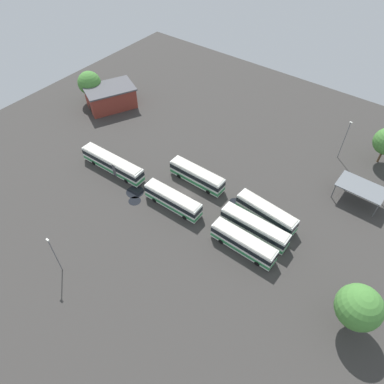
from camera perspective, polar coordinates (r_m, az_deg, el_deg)
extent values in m
plane|color=#383533|center=(70.79, -1.14, -0.33)|extent=(112.89, 112.89, 0.00)
cube|color=silver|center=(66.48, 11.84, -3.32)|extent=(12.04, 3.59, 3.07)
cube|color=beige|center=(65.29, 12.05, -2.41)|extent=(11.55, 3.34, 0.14)
cube|color=black|center=(66.11, 11.90, -3.05)|extent=(12.10, 3.63, 0.98)
cube|color=#2D8C4C|center=(67.12, 11.73, -3.80)|extent=(12.10, 3.63, 0.61)
cube|color=black|center=(67.91, 7.79, -0.47)|extent=(0.24, 2.10, 1.13)
cylinder|color=black|center=(67.87, 8.56, -3.06)|extent=(1.02, 0.39, 1.00)
cylinder|color=black|center=(69.26, 9.71, -1.95)|extent=(1.02, 0.39, 1.00)
cylinder|color=black|center=(65.88, 13.73, -6.27)|extent=(1.02, 0.39, 1.00)
cylinder|color=black|center=(67.31, 14.80, -5.05)|extent=(1.02, 0.39, 1.00)
cube|color=silver|center=(63.94, 10.00, -5.61)|extent=(12.69, 2.65, 3.07)
cube|color=beige|center=(62.70, 10.18, -4.71)|extent=(12.18, 2.44, 0.14)
cube|color=black|center=(63.56, 10.05, -5.34)|extent=(12.75, 2.68, 0.98)
cube|color=#2D8C4C|center=(64.61, 9.90, -6.08)|extent=(12.75, 2.68, 0.61)
cube|color=black|center=(65.25, 5.29, -2.68)|extent=(0.07, 2.11, 1.13)
cylinder|color=black|center=(65.33, 6.37, -5.38)|extent=(1.00, 0.31, 1.00)
cylinder|color=black|center=(66.67, 7.47, -4.10)|extent=(1.00, 0.31, 1.00)
cylinder|color=black|center=(63.52, 12.36, -8.68)|extent=(1.00, 0.31, 1.00)
cylinder|color=black|center=(64.90, 13.37, -7.28)|extent=(1.00, 0.31, 1.00)
cube|color=silver|center=(61.58, 8.25, -8.12)|extent=(11.82, 2.74, 3.07)
cube|color=beige|center=(60.30, 8.41, -7.23)|extent=(11.35, 2.53, 0.14)
cube|color=black|center=(61.19, 8.30, -7.85)|extent=(11.88, 2.78, 0.98)
cube|color=#2D8C4C|center=(62.28, 8.17, -8.58)|extent=(11.88, 2.78, 0.61)
cube|color=black|center=(62.80, 3.75, -5.17)|extent=(0.09, 2.11, 1.13)
cylinder|color=black|center=(63.02, 4.72, -7.90)|extent=(1.00, 0.31, 1.00)
cylinder|color=black|center=(64.26, 5.93, -6.54)|extent=(1.00, 0.31, 1.00)
cylinder|color=black|center=(61.28, 10.45, -11.22)|extent=(1.00, 0.31, 1.00)
cylinder|color=black|center=(62.55, 11.56, -9.73)|extent=(1.00, 0.31, 1.00)
cube|color=silver|center=(71.83, 0.81, 2.61)|extent=(12.04, 2.63, 3.07)
cube|color=beige|center=(70.73, 0.82, 3.55)|extent=(11.56, 2.42, 0.14)
cube|color=black|center=(71.49, 0.81, 2.90)|extent=(12.10, 2.67, 0.98)
cube|color=#2D8C4C|center=(72.43, 0.80, 2.12)|extent=(12.10, 2.67, 0.61)
cube|color=black|center=(74.21, -2.93, 4.89)|extent=(0.07, 2.11, 1.13)
cylinder|color=black|center=(73.75, -2.08, 2.57)|extent=(1.00, 0.31, 1.00)
cylinder|color=black|center=(75.08, -0.94, 3.57)|extent=(1.00, 0.31, 1.00)
cylinder|color=black|center=(70.58, 2.64, 0.03)|extent=(1.00, 0.31, 1.00)
cylinder|color=black|center=(71.96, 3.74, 1.11)|extent=(1.00, 0.31, 1.00)
cube|color=silver|center=(67.27, -3.08, -1.31)|extent=(11.94, 2.76, 3.07)
cube|color=beige|center=(66.10, -3.14, -0.38)|extent=(11.46, 2.55, 0.14)
cube|color=black|center=(66.91, -3.10, -1.03)|extent=(12.00, 2.80, 0.98)
cube|color=#2D8C4C|center=(67.91, -3.06, -1.80)|extent=(12.00, 2.80, 0.61)
cube|color=black|center=(69.68, -6.95, 1.16)|extent=(0.09, 2.11, 1.13)
cylinder|color=black|center=(69.37, -6.04, -1.30)|extent=(1.00, 0.32, 1.00)
cylinder|color=black|center=(70.53, -4.79, -0.16)|extent=(1.00, 0.32, 1.00)
cylinder|color=black|center=(66.15, -1.16, -4.10)|extent=(1.00, 0.32, 1.00)
cylinder|color=black|center=(67.36, 0.05, -2.85)|extent=(1.00, 0.32, 1.00)
cube|color=silver|center=(76.32, -12.63, 4.43)|extent=(15.33, 3.01, 3.07)
cube|color=beige|center=(75.28, -12.82, 5.34)|extent=(14.71, 2.79, 0.14)
cube|color=black|center=(76.00, -12.69, 4.71)|extent=(15.40, 3.05, 0.98)
cube|color=#2D8C4C|center=(76.88, -12.53, 3.96)|extent=(15.40, 3.05, 0.61)
cube|color=black|center=(80.77, -16.56, 6.77)|extent=(0.12, 2.11, 1.13)
cube|color=#47474C|center=(75.32, -11.72, 3.95)|extent=(0.98, 2.65, 2.95)
cylinder|color=black|center=(79.57, -15.48, 4.52)|extent=(1.01, 0.33, 1.00)
cylinder|color=black|center=(80.62, -14.29, 5.45)|extent=(1.01, 0.33, 1.00)
cylinder|color=black|center=(73.93, -10.50, 1.78)|extent=(1.01, 0.33, 1.00)
cylinder|color=black|center=(75.06, -9.29, 2.81)|extent=(1.01, 0.33, 1.00)
cube|color=maroon|center=(96.24, -12.91, 14.59)|extent=(11.88, 13.62, 5.03)
cube|color=#4C4C51|center=(94.90, -13.18, 15.96)|extent=(12.59, 14.43, 0.36)
cube|color=black|center=(96.11, -16.06, 12.86)|extent=(1.64, 0.85, 2.20)
cube|color=slate|center=(74.47, 25.62, 0.69)|extent=(8.85, 5.33, 0.20)
cylinder|color=#59595B|center=(74.28, 21.80, 0.14)|extent=(0.20, 0.20, 3.42)
cylinder|color=#59595B|center=(77.68, 23.06, 2.04)|extent=(0.20, 0.20, 3.42)
cylinder|color=#59595B|center=(73.86, 27.43, -2.70)|extent=(0.20, 0.20, 3.42)
cylinder|color=#59595B|center=(77.28, 28.44, -0.66)|extent=(0.20, 0.20, 3.42)
cylinder|color=slate|center=(82.55, 23.20, 7.55)|extent=(0.16, 0.16, 9.11)
cube|color=silver|center=(79.95, 24.19, 10.17)|extent=(0.56, 0.28, 0.20)
cylinder|color=slate|center=(60.75, -21.10, -9.56)|extent=(0.16, 0.16, 8.18)
cube|color=silver|center=(57.48, -22.21, -7.14)|extent=(0.56, 0.28, 0.20)
cylinder|color=brown|center=(100.17, -15.70, 14.58)|extent=(0.44, 0.44, 2.72)
sphere|color=#478438|center=(98.29, -16.16, 16.49)|extent=(5.92, 5.92, 5.92)
cylinder|color=brown|center=(86.88, 27.99, 5.13)|extent=(0.44, 0.44, 3.13)
cylinder|color=brown|center=(59.03, 23.89, -18.41)|extent=(0.44, 0.44, 3.16)
sphere|color=#478438|center=(55.42, 25.25, -16.42)|extent=(6.45, 6.45, 6.45)
cylinder|color=black|center=(68.76, -0.68, -2.14)|extent=(3.99, 3.99, 0.01)
cylinder|color=black|center=(69.85, 6.85, -1.58)|extent=(2.06, 2.06, 0.01)
cylinder|color=black|center=(72.10, -9.15, 0.02)|extent=(3.58, 3.58, 0.01)
cylinder|color=black|center=(70.41, -9.20, -1.43)|extent=(2.46, 2.46, 0.01)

